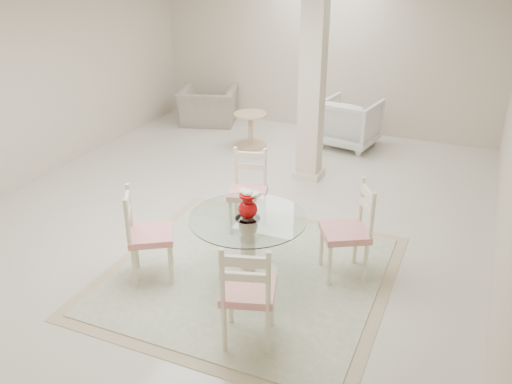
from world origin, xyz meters
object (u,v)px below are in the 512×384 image
at_px(dining_table, 248,247).
at_px(armchair_white, 350,123).
at_px(column, 312,84).
at_px(dining_chair_south, 247,287).
at_px(dining_chair_north, 249,184).
at_px(dining_chair_west, 143,228).
at_px(recliner_taupe, 208,106).
at_px(side_table, 250,131).
at_px(dining_chair_east, 352,224).
at_px(red_vase, 248,205).

height_order(dining_table, armchair_white, armchair_white).
distance_m(column, dining_chair_south, 3.71).
relative_size(dining_chair_north, dining_chair_west, 0.99).
xyz_separation_m(recliner_taupe, side_table, (1.20, -0.79, -0.07)).
bearing_deg(dining_table, dining_chair_south, -66.38).
height_order(column, recliner_taupe, column).
xyz_separation_m(dining_table, dining_chair_east, (0.93, 0.42, 0.24)).
relative_size(dining_table, recliner_taupe, 1.15).
height_order(red_vase, dining_chair_north, dining_chair_north).
relative_size(dining_chair_north, side_table, 1.88).
bearing_deg(recliner_taupe, dining_table, 105.35).
relative_size(column, dining_table, 2.35).
relative_size(column, side_table, 4.84).
bearing_deg(dining_chair_west, armchair_white, -43.08).
xyz_separation_m(column, red_vase, (0.23, -2.63, -0.55)).
relative_size(dining_chair_south, side_table, 1.96).
height_order(column, side_table, column).
xyz_separation_m(dining_chair_north, dining_chair_south, (0.81, -1.87, 0.02)).
bearing_deg(recliner_taupe, side_table, 129.45).
height_order(dining_chair_west, dining_chair_south, dining_chair_south).
relative_size(dining_chair_south, recliner_taupe, 1.10).
distance_m(dining_table, dining_chair_east, 1.05).
xyz_separation_m(column, dining_chair_north, (-0.18, -1.70, -0.80)).
relative_size(armchair_white, side_table, 1.54).
xyz_separation_m(column, dining_chair_east, (1.15, -2.21, -0.77)).
relative_size(dining_table, dining_chair_north, 1.09).
relative_size(dining_table, side_table, 2.06).
xyz_separation_m(red_vase, dining_chair_north, (-0.41, 0.93, -0.25)).
xyz_separation_m(dining_chair_north, dining_chair_west, (-0.52, -1.36, 0.01)).
distance_m(red_vase, dining_chair_north, 1.04).
bearing_deg(side_table, dining_chair_east, -51.37).
xyz_separation_m(column, side_table, (-1.26, 0.81, -1.09)).
distance_m(dining_chair_west, armchair_white, 4.63).
bearing_deg(side_table, recliner_taupe, 146.44).
relative_size(dining_chair_north, dining_chair_south, 0.96).
height_order(column, dining_chair_north, column).
relative_size(dining_chair_west, side_table, 1.90).
distance_m(column, side_table, 1.86).
distance_m(dining_table, dining_chair_west, 1.04).
relative_size(dining_chair_west, armchair_white, 1.23).
relative_size(dining_chair_west, recliner_taupe, 1.06).
bearing_deg(column, side_table, 147.30).
distance_m(dining_chair_north, dining_chair_south, 2.04).
xyz_separation_m(dining_table, armchair_white, (-0.02, 4.12, 0.05)).
bearing_deg(dining_chair_east, dining_chair_south, -50.30).
height_order(red_vase, armchair_white, red_vase).
height_order(dining_chair_south, side_table, dining_chair_south).
xyz_separation_m(armchair_white, side_table, (-1.47, -0.67, -0.13)).
bearing_deg(red_vase, dining_chair_east, 24.31).
bearing_deg(dining_chair_east, side_table, -170.72).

